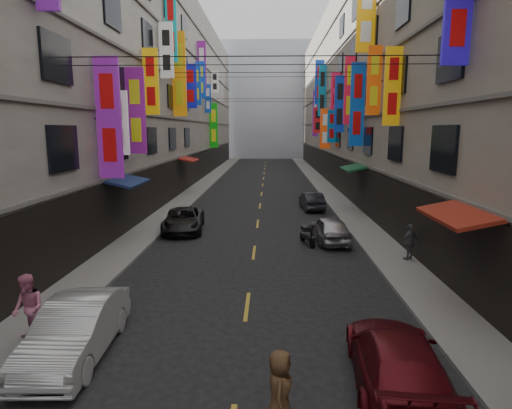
# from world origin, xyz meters

# --- Properties ---
(sidewalk_left) EXTENTS (2.00, 90.00, 0.12)m
(sidewalk_left) POSITION_xyz_m (-6.00, 42.00, 0.06)
(sidewalk_left) COLOR slate
(sidewalk_left) RESTS_ON ground
(sidewalk_right) EXTENTS (2.00, 90.00, 0.12)m
(sidewalk_right) POSITION_xyz_m (6.00, 42.00, 0.06)
(sidewalk_right) COLOR slate
(sidewalk_right) RESTS_ON ground
(building_row_left) EXTENTS (10.14, 90.00, 19.00)m
(building_row_left) POSITION_xyz_m (-11.99, 42.00, 9.49)
(building_row_left) COLOR #9A958C
(building_row_left) RESTS_ON ground
(building_row_right) EXTENTS (10.14, 90.00, 19.00)m
(building_row_right) POSITION_xyz_m (11.99, 42.00, 9.49)
(building_row_right) COLOR gray
(building_row_right) RESTS_ON ground
(haze_block) EXTENTS (18.00, 8.00, 22.00)m
(haze_block) POSITION_xyz_m (0.00, 92.00, 11.00)
(haze_block) COLOR silver
(haze_block) RESTS_ON ground
(shop_signage) EXTENTS (14.00, 55.00, 12.10)m
(shop_signage) POSITION_xyz_m (-0.16, 35.28, 9.08)
(shop_signage) COLOR #0F22B3
(shop_signage) RESTS_ON ground
(street_awnings) EXTENTS (13.99, 35.20, 0.41)m
(street_awnings) POSITION_xyz_m (-1.26, 26.00, 3.00)
(street_awnings) COLOR #12471D
(street_awnings) RESTS_ON ground
(overhead_cables) EXTENTS (14.00, 38.04, 1.24)m
(overhead_cables) POSITION_xyz_m (0.00, 30.00, 8.80)
(overhead_cables) COLOR black
(overhead_cables) RESTS_ON ground
(lane_markings) EXTENTS (0.12, 80.20, 0.01)m
(lane_markings) POSITION_xyz_m (0.00, 39.00, 0.00)
(lane_markings) COLOR gold
(lane_markings) RESTS_ON ground
(scooter_far_right) EXTENTS (0.72, 1.77, 1.14)m
(scooter_far_right) POSITION_xyz_m (2.52, 25.45, 0.44)
(scooter_far_right) COLOR black
(scooter_far_right) RESTS_ON ground
(car_left_mid) EXTENTS (1.67, 4.30, 1.39)m
(car_left_mid) POSITION_xyz_m (-4.00, 14.87, 0.70)
(car_left_mid) COLOR silver
(car_left_mid) RESTS_ON ground
(car_left_far) EXTENTS (2.53, 4.69, 1.25)m
(car_left_far) POSITION_xyz_m (-4.00, 28.04, 0.62)
(car_left_far) COLOR black
(car_left_far) RESTS_ON ground
(car_right_near) EXTENTS (2.24, 4.66, 1.31)m
(car_right_near) POSITION_xyz_m (3.40, 13.73, 0.65)
(car_right_near) COLOR #5D1018
(car_right_near) RESTS_ON ground
(car_right_mid) EXTENTS (1.89, 3.94, 1.30)m
(car_right_mid) POSITION_xyz_m (3.68, 25.98, 0.65)
(car_right_mid) COLOR #ACABB0
(car_right_mid) RESTS_ON ground
(car_right_far) EXTENTS (1.59, 3.78, 1.22)m
(car_right_far) POSITION_xyz_m (3.63, 34.72, 0.61)
(car_right_far) COLOR #26252D
(car_right_far) RESTS_ON ground
(pedestrian_lfar) EXTENTS (1.05, 1.01, 1.79)m
(pedestrian_lfar) POSITION_xyz_m (-5.40, 15.30, 1.01)
(pedestrian_lfar) COLOR pink
(pedestrian_lfar) RESTS_ON sidewalk_left
(pedestrian_rfar) EXTENTS (1.03, 0.93, 1.53)m
(pedestrian_rfar) POSITION_xyz_m (6.54, 22.75, 0.89)
(pedestrian_rfar) COLOR #555558
(pedestrian_rfar) RESTS_ON sidewalk_right
(pedestrian_crossing) EXTENTS (0.58, 0.80, 1.55)m
(pedestrian_crossing) POSITION_xyz_m (0.89, 12.43, 0.77)
(pedestrian_crossing) COLOR brown
(pedestrian_crossing) RESTS_ON ground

